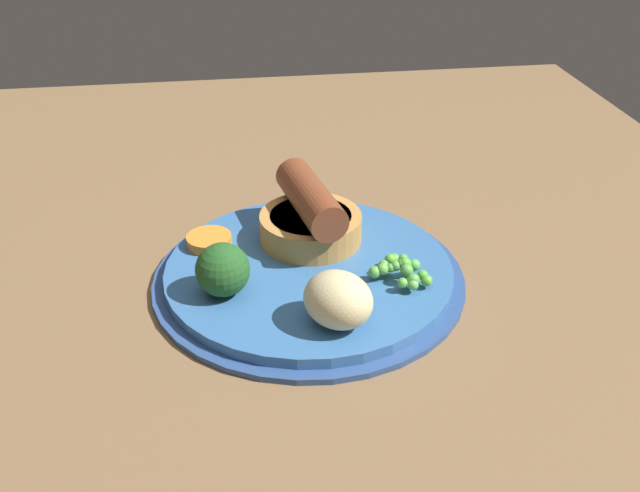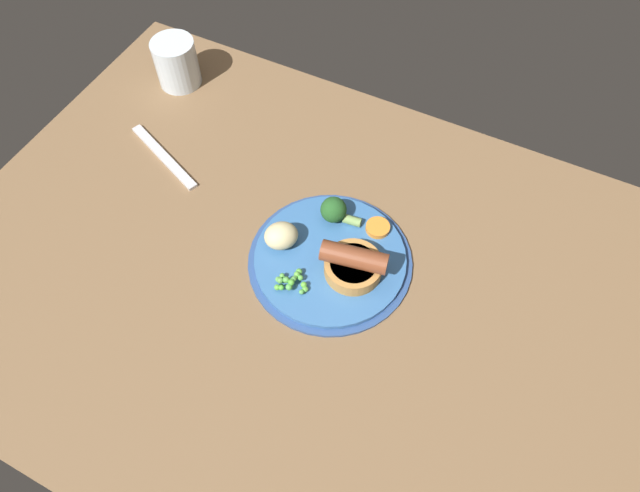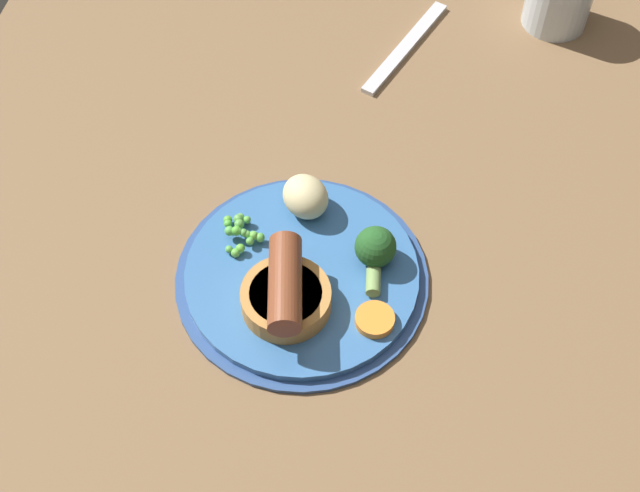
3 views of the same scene
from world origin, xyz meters
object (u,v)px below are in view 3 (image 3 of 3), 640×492
at_px(pea_pile, 240,232).
at_px(potato_chunk_0, 306,197).
at_px(dinner_plate, 302,276).
at_px(broccoli_floret_near, 375,253).
at_px(carrot_slice_3, 375,320).
at_px(fork, 405,47).
at_px(sausage_pudding, 286,294).

xyz_separation_m(pea_pile, potato_chunk_0, (-0.05, 0.06, 0.01)).
bearing_deg(dinner_plate, broccoli_floret_near, 107.04).
bearing_deg(broccoli_floret_near, carrot_slice_3, -177.74).
xyz_separation_m(broccoli_floret_near, fork, (-0.32, -0.01, -0.03)).
distance_m(dinner_plate, potato_chunk_0, 0.08).
relative_size(sausage_pudding, carrot_slice_3, 2.69).
xyz_separation_m(dinner_plate, sausage_pudding, (0.04, -0.01, 0.03)).
height_order(sausage_pudding, pea_pile, sausage_pudding).
height_order(pea_pile, fork, pea_pile).
bearing_deg(carrot_slice_3, broccoli_floret_near, -171.05).
xyz_separation_m(dinner_plate, carrot_slice_3, (0.04, 0.08, 0.01)).
distance_m(pea_pile, broccoli_floret_near, 0.14).
height_order(potato_chunk_0, fork, potato_chunk_0).
distance_m(broccoli_floret_near, potato_chunk_0, 0.10).
relative_size(broccoli_floret_near, carrot_slice_3, 1.64).
bearing_deg(pea_pile, fork, 158.02).
distance_m(pea_pile, carrot_slice_3, 0.16).
relative_size(broccoli_floret_near, potato_chunk_0, 1.19).
bearing_deg(potato_chunk_0, carrot_slice_3, 36.34).
distance_m(pea_pile, potato_chunk_0, 0.07).
height_order(dinner_plate, fork, dinner_plate).
distance_m(sausage_pudding, potato_chunk_0, 0.12).
height_order(sausage_pudding, carrot_slice_3, sausage_pudding).
bearing_deg(sausage_pudding, broccoli_floret_near, -61.60).
relative_size(dinner_plate, pea_pile, 4.95).
bearing_deg(pea_pile, broccoli_floret_near, 86.24).
height_order(broccoli_floret_near, fork, broccoli_floret_near).
bearing_deg(potato_chunk_0, pea_pile, -50.83).
height_order(broccoli_floret_near, carrot_slice_3, broccoli_floret_near).
xyz_separation_m(pea_pile, fork, (-0.32, 0.13, -0.02)).
height_order(carrot_slice_3, fork, carrot_slice_3).
bearing_deg(pea_pile, potato_chunk_0, 129.17).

